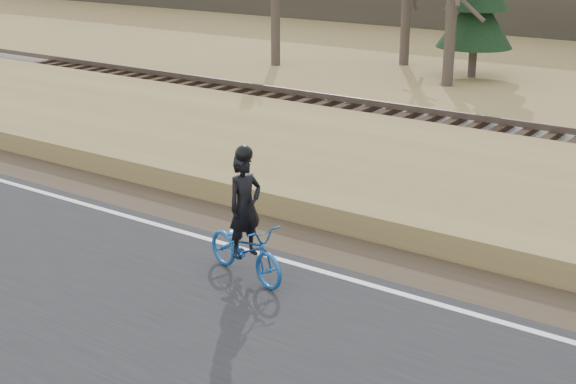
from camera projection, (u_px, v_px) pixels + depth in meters
The scene contains 8 objects.
ground at pixel (326, 283), 11.99m from camera, with size 120.00×120.00×0.00m, color olive.
road at pixel (220, 351), 10.04m from camera, with size 120.00×6.00×0.06m, color black.
edge_line at pixel (334, 275), 12.13m from camera, with size 120.00×0.12×0.01m, color silver.
shoulder at pixel (366, 256), 12.92m from camera, with size 120.00×1.60×0.04m, color #473A2B.
embankment at pixel (446, 195), 15.18m from camera, with size 120.00×5.00×0.44m, color olive.
ballast at pixel (516, 150), 18.12m from camera, with size 120.00×3.00×0.45m, color slate.
railroad at pixel (517, 137), 18.03m from camera, with size 120.00×2.40×0.29m.
cyclist at pixel (245, 237), 11.87m from camera, with size 1.79×1.01×2.05m.
Camera 1 is at (5.80, -9.27, 5.14)m, focal length 50.00 mm.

